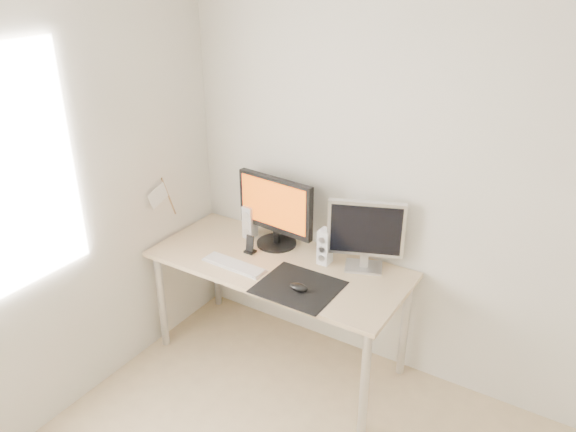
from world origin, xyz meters
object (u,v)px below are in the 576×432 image
at_px(desk, 278,273).
at_px(keyboard, 234,265).
at_px(speaker_right, 325,247).
at_px(phone_dock, 250,247).
at_px(main_monitor, 275,209).
at_px(speaker_left, 250,222).
at_px(second_monitor, 366,232).
at_px(mouse, 299,287).

distance_m(desk, keyboard, 0.28).
relative_size(speaker_right, phone_dock, 1.90).
xyz_separation_m(main_monitor, speaker_left, (-0.21, 0.01, -0.14)).
bearing_deg(second_monitor, phone_dock, -163.54).
bearing_deg(phone_dock, desk, -2.76).
height_order(desk, speaker_left, speaker_left).
bearing_deg(second_monitor, desk, -155.60).
relative_size(main_monitor, second_monitor, 1.27).
xyz_separation_m(second_monitor, speaker_left, (-0.82, -0.03, -0.13)).
distance_m(mouse, second_monitor, 0.52).
bearing_deg(speaker_left, desk, -28.80).
bearing_deg(mouse, second_monitor, 64.27).
bearing_deg(speaker_left, second_monitor, 1.82).
bearing_deg(main_monitor, mouse, -43.71).
bearing_deg(speaker_right, mouse, -85.68).
distance_m(desk, speaker_left, 0.44).
bearing_deg(main_monitor, phone_dock, -114.99).
bearing_deg(main_monitor, speaker_left, 178.51).
distance_m(main_monitor, speaker_left, 0.25).
height_order(main_monitor, second_monitor, main_monitor).
bearing_deg(phone_dock, speaker_left, 125.18).
xyz_separation_m(main_monitor, second_monitor, (0.61, 0.03, -0.01)).
distance_m(second_monitor, speaker_right, 0.27).
height_order(desk, phone_dock, phone_dock).
distance_m(mouse, desk, 0.36).
xyz_separation_m(main_monitor, speaker_right, (0.38, -0.04, -0.14)).
bearing_deg(speaker_right, phone_dock, -163.72).
bearing_deg(desk, mouse, -37.32).
bearing_deg(phone_dock, keyboard, -85.28).
height_order(second_monitor, speaker_left, second_monitor).
relative_size(mouse, main_monitor, 0.20).
distance_m(mouse, speaker_left, 0.74).
height_order(speaker_left, phone_dock, speaker_left).
relative_size(keyboard, phone_dock, 3.58).
distance_m(mouse, speaker_right, 0.36).
distance_m(keyboard, phone_dock, 0.19).
distance_m(desk, phone_dock, 0.25).
bearing_deg(mouse, phone_dock, 156.07).
distance_m(second_monitor, speaker_left, 0.83).
bearing_deg(keyboard, desk, 41.30).
bearing_deg(main_monitor, desk, -53.22).
height_order(second_monitor, phone_dock, second_monitor).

